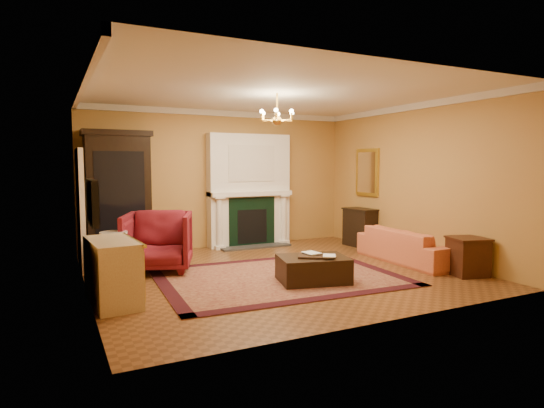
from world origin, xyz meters
TOP-DOWN VIEW (x-y plane):
  - floor at (0.00, 0.00)m, footprint 6.00×5.50m
  - ceiling at (0.00, 0.00)m, footprint 6.00×5.50m
  - wall_back at (0.00, 2.76)m, footprint 6.00×0.02m
  - wall_front at (0.00, -2.76)m, footprint 6.00×0.02m
  - wall_left at (-3.01, 0.00)m, footprint 0.02×5.50m
  - wall_right at (3.01, 0.00)m, footprint 0.02×5.50m
  - fireplace at (0.60, 2.57)m, footprint 1.90×0.70m
  - crown_molding at (0.00, 0.96)m, footprint 6.00×5.50m
  - doorway at (-2.95, 1.70)m, footprint 0.08×1.05m
  - tv_panel at (-2.95, -0.60)m, footprint 0.09×0.95m
  - gilt_mirror at (2.97, 1.40)m, footprint 0.06×0.76m
  - chandelier at (-0.00, 0.00)m, footprint 0.63×0.55m
  - oriental_rug at (-0.15, -0.35)m, footprint 3.91×3.01m
  - china_cabinet at (-2.23, 2.49)m, footprint 1.19×0.55m
  - wingback_armchair at (-1.80, 0.97)m, footprint 1.38×1.34m
  - pedestal_table at (-2.55, 0.70)m, footprint 0.43×0.43m
  - commode at (-2.73, -0.61)m, footprint 0.63×1.18m
  - coral_sofa at (2.58, -0.37)m, footprint 0.69×2.16m
  - end_table at (2.72, -1.60)m, footprint 0.64×0.64m
  - console_table at (2.78, 1.37)m, footprint 0.49×0.77m
  - leather_ottoman at (0.20, -0.86)m, footprint 1.19×0.98m
  - ottoman_tray at (0.18, -0.89)m, footprint 0.58×0.55m
  - book_a at (0.10, -0.81)m, footprint 0.21×0.04m
  - book_b at (0.27, -1.03)m, footprint 0.17×0.12m
  - topiary_left at (-0.07, 2.53)m, footprint 0.17×0.17m
  - topiary_right at (1.26, 2.53)m, footprint 0.15×0.15m

SIDE VIEW (x-z plane):
  - floor at x=0.00m, z-range -0.02..0.00m
  - oriental_rug at x=-0.15m, z-range 0.00..0.02m
  - leather_ottoman at x=0.20m, z-range 0.02..0.40m
  - end_table at x=2.72m, z-range 0.00..0.60m
  - console_table at x=2.78m, z-range 0.00..0.82m
  - ottoman_tray at x=0.18m, z-range 0.40..0.43m
  - coral_sofa at x=2.58m, z-range 0.00..0.84m
  - commode at x=-2.73m, z-range 0.00..0.85m
  - pedestal_table at x=-2.55m, z-range 0.06..0.83m
  - wingback_armchair at x=-1.80m, z-range 0.00..1.12m
  - book_b at x=0.27m, z-range 0.43..0.69m
  - book_a at x=0.10m, z-range 0.43..0.72m
  - doorway at x=-2.95m, z-range 0.00..2.10m
  - china_cabinet at x=-2.23m, z-range 0.00..2.37m
  - fireplace at x=0.60m, z-range -0.06..2.44m
  - tv_panel at x=-2.95m, z-range 1.06..1.64m
  - topiary_right at x=1.26m, z-range 1.25..1.67m
  - topiary_left at x=-0.07m, z-range 1.25..1.70m
  - wall_back at x=0.00m, z-range 0.00..3.00m
  - wall_front at x=0.00m, z-range 0.00..3.00m
  - wall_left at x=-3.01m, z-range 0.00..3.00m
  - wall_right at x=3.01m, z-range 0.00..3.00m
  - gilt_mirror at x=2.97m, z-range 1.12..2.17m
  - chandelier at x=0.00m, z-range 2.34..2.87m
  - crown_molding at x=0.00m, z-range 2.88..3.00m
  - ceiling at x=0.00m, z-range 3.00..3.02m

